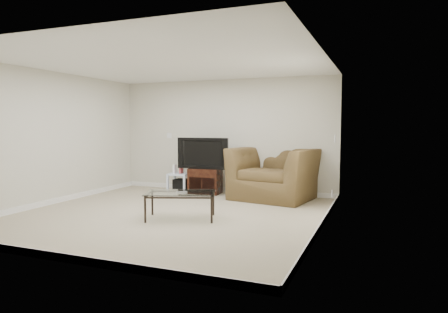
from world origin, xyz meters
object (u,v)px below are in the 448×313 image
at_px(television, 205,153).
at_px(subwoofer, 181,185).
at_px(side_table, 179,183).
at_px(recliner, 274,165).
at_px(coffee_table, 181,206).
at_px(tv_stand, 205,181).

height_order(television, subwoofer, television).
relative_size(television, subwoofer, 3.85).
bearing_deg(side_table, subwoofer, 38.82).
xyz_separation_m(recliner, coffee_table, (-0.93, -2.28, -0.48)).
xyz_separation_m(tv_stand, recliner, (1.55, -0.04, 0.41)).
distance_m(television, coffee_table, 2.47).
relative_size(tv_stand, coffee_table, 0.61).
height_order(television, side_table, television).
bearing_deg(subwoofer, coffee_table, -62.31).
bearing_deg(tv_stand, subwoofer, 177.31).
distance_m(tv_stand, coffee_table, 2.40).
bearing_deg(recliner, subwoofer, -170.44).
bearing_deg(recliner, tv_stand, -171.47).
distance_m(side_table, recliner, 2.22).
relative_size(tv_stand, recliner, 0.42).
height_order(recliner, coffee_table, recliner).
distance_m(side_table, subwoofer, 0.07).
height_order(side_table, recliner, recliner).
bearing_deg(coffee_table, side_table, 118.38).
distance_m(tv_stand, subwoofer, 0.60).
relative_size(tv_stand, subwoofer, 2.38).
bearing_deg(side_table, tv_stand, 3.95).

